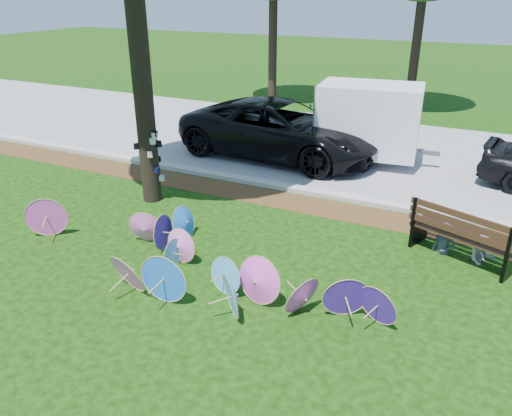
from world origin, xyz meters
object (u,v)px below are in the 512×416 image
Objects in this scene: cargo_trailer at (369,119)px; person_right at (486,236)px; parasol_pile at (193,260)px; black_van at (280,130)px; person_left at (447,225)px; park_bench at (465,233)px.

cargo_trailer is 5.95m from person_right.
parasol_pile is 5.41m from person_right.
black_van is (-1.42, 7.04, 0.46)m from parasol_pile.
cargo_trailer reaches higher than person_right.
parasol_pile is 4.84m from person_left.
parasol_pile is 7.82m from cargo_trailer.
cargo_trailer is 5.56m from person_left.
park_bench is (3.14, -4.81, -0.75)m from cargo_trailer.
black_van is at bearing 163.96° from park_bench.
person_left is (2.79, -4.76, -0.68)m from cargo_trailer.
cargo_trailer reaches higher than parasol_pile.
parasol_pile is at bearing -167.45° from person_right.
person_left reaches higher than park_bench.
black_van is at bearing 154.57° from person_left.
parasol_pile is 6.38× the size of person_left.
person_right is at bearing 32.87° from parasol_pile.
cargo_trailer reaches higher than black_van.
cargo_trailer is 2.73× the size of person_right.
person_left is at bearing -167.61° from park_bench.
cargo_trailer is at bearing 82.21° from parasol_pile.
person_right is at bearing 28.65° from park_bench.
cargo_trailer reaches higher than person_left.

